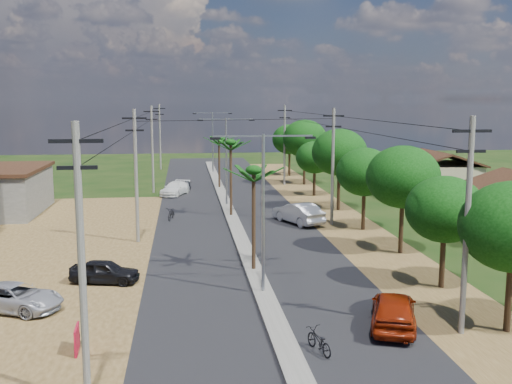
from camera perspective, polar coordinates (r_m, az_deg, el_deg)
ground at (r=30.27m, az=0.68°, el=-9.74°), size 160.00×160.00×0.00m
road at (r=44.65m, az=-1.87°, el=-3.62°), size 12.00×110.00×0.04m
median at (r=47.56m, az=-2.19°, el=-2.76°), size 1.00×90.00×0.18m
dirt_shoulder_east at (r=46.16m, az=8.71°, el=-3.31°), size 5.00×90.00×0.03m
house_east_far at (r=62.07m, az=16.70°, el=1.75°), size 7.60×7.50×4.60m
tree_east_b at (r=31.79m, az=17.55°, el=-1.60°), size 4.00×4.00×5.83m
tree_east_c at (r=38.22m, az=13.83°, el=1.39°), size 4.60×4.60×6.83m
tree_east_d at (r=44.76m, az=10.30°, el=1.88°), size 4.20×4.20×6.13m
tree_east_e at (r=52.39m, az=7.95°, el=3.76°), size 4.80×4.80×7.14m
tree_east_f at (r=60.14m, az=5.61°, el=3.30°), size 3.80×3.80×5.52m
tree_east_g at (r=67.96m, az=4.66°, el=5.09°), size 5.00×5.00×7.38m
tree_east_h at (r=75.78m, az=3.22°, el=5.03°), size 4.40×4.40×6.52m
palm_median_near at (r=32.92m, az=-0.23°, el=1.67°), size 2.00×2.00×6.15m
palm_median_mid at (r=48.73m, az=-2.43°, el=4.42°), size 2.00×2.00×6.55m
palm_median_far at (r=64.70m, az=-3.55°, el=4.93°), size 2.00×2.00×5.85m
streetlight_near at (r=29.10m, az=0.69°, el=-0.77°), size 5.10×0.18×8.00m
streetlight_mid at (r=53.79m, az=-2.84°, el=3.64°), size 5.10×0.18×8.00m
streetlight_far at (r=78.68m, az=-4.15°, el=5.27°), size 5.10×0.18×8.00m
utility_pole_w_a at (r=19.34m, az=-16.29°, el=-6.16°), size 1.60×0.24×9.00m
utility_pole_w_b at (r=40.85m, az=-11.36°, el=1.79°), size 1.60×0.24×9.00m
utility_pole_w_c at (r=62.71m, az=-9.85°, el=4.23°), size 1.60×0.24×9.00m
utility_pole_w_d at (r=83.64m, az=-9.14°, el=5.37°), size 1.60×0.24×9.00m
utility_pole_e_a at (r=25.59m, az=19.47°, el=-2.68°), size 1.60×0.24×9.00m
utility_pole_e_b at (r=46.11m, az=7.32°, el=2.68°), size 1.60×0.24×9.00m
utility_pole_e_c at (r=67.57m, az=2.74°, el=4.67°), size 1.60×0.24×9.00m
car_red_near at (r=26.50m, az=12.98°, el=-10.93°), size 3.26×4.93×1.56m
car_silver_mid at (r=46.80m, az=4.05°, el=-2.05°), size 3.55×5.28×1.65m
car_white_far at (r=61.09m, az=-7.72°, el=0.29°), size 3.38×4.90×1.32m
car_parked_silver at (r=29.95m, az=-21.94°, el=-9.36°), size 4.92×3.68×1.24m
car_parked_dark at (r=32.82m, az=-14.20°, el=-7.41°), size 3.85×2.18×1.24m
moto_rider_east at (r=23.70m, az=6.00°, el=-14.01°), size 1.09×1.84×0.91m
moto_rider_west_a at (r=48.66m, az=-8.06°, el=-2.09°), size 1.02×1.98×0.99m
moto_rider_west_b at (r=64.53m, az=-6.35°, el=0.58°), size 0.64×1.52×0.89m
roadside_sign at (r=24.58m, az=-16.69°, el=-13.35°), size 0.16×1.25×1.04m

